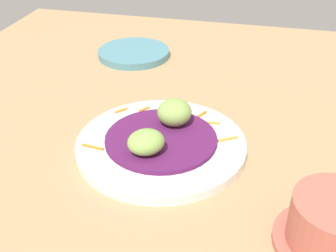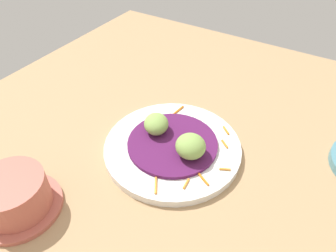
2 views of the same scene
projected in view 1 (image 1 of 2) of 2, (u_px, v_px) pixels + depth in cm
name	position (u px, v px, depth cm)	size (l,w,h in cm)	color
table_surface	(184.00, 137.00, 70.97)	(110.00, 110.00, 2.00)	tan
main_plate	(161.00, 145.00, 65.83)	(25.73, 25.73, 1.51)	white
cabbage_bed	(161.00, 139.00, 65.24)	(16.89, 16.89, 0.70)	#51194C
carrot_garnish	(169.00, 123.00, 69.41)	(16.43, 22.37, 0.40)	orange
guac_scoop_left	(146.00, 142.00, 60.81)	(4.67, 5.35, 3.49)	#84A851
guac_scoop_center	(174.00, 112.00, 67.29)	(5.46, 5.32, 4.05)	#84A851
side_plate_small	(134.00, 53.00, 96.38)	(15.72, 15.72, 1.48)	teal
terracotta_bowl	(336.00, 226.00, 48.25)	(13.30, 13.30, 6.54)	#B75B4C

